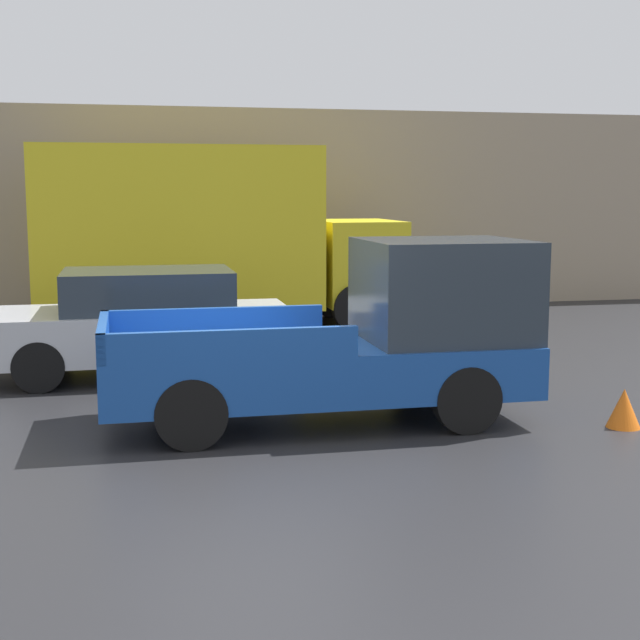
# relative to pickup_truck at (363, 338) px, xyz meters

# --- Properties ---
(ground_plane) EXTENTS (60.00, 60.00, 0.00)m
(ground_plane) POSITION_rel_pickup_truck_xyz_m (-1.44, -0.43, -1.00)
(ground_plane) COLOR #232326
(building_wall) EXTENTS (28.00, 0.15, 4.61)m
(building_wall) POSITION_rel_pickup_truck_xyz_m (-1.44, 10.30, 1.31)
(building_wall) COLOR gray
(building_wall) RESTS_ON ground
(pickup_truck) EXTENTS (5.03, 1.96, 2.16)m
(pickup_truck) POSITION_rel_pickup_truck_xyz_m (0.00, 0.00, 0.00)
(pickup_truck) COLOR #194799
(pickup_truck) RESTS_ON ground
(car) EXTENTS (4.46, 1.96, 1.59)m
(car) POSITION_rel_pickup_truck_xyz_m (-2.55, 3.19, -0.18)
(car) COLOR #B7BABF
(car) RESTS_ON ground
(delivery_truck) EXTENTS (7.13, 2.52, 3.59)m
(delivery_truck) POSITION_rel_pickup_truck_xyz_m (-1.26, 7.59, 0.90)
(delivery_truck) COLOR gold
(delivery_truck) RESTS_ON ground
(newspaper_box) EXTENTS (0.45, 0.40, 1.14)m
(newspaper_box) POSITION_rel_pickup_truck_xyz_m (3.51, 9.97, -0.42)
(newspaper_box) COLOR gold
(newspaper_box) RESTS_ON ground
(traffic_cone) EXTENTS (0.39, 0.39, 0.46)m
(traffic_cone) POSITION_rel_pickup_truck_xyz_m (2.88, -1.03, -0.76)
(traffic_cone) COLOR orange
(traffic_cone) RESTS_ON ground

